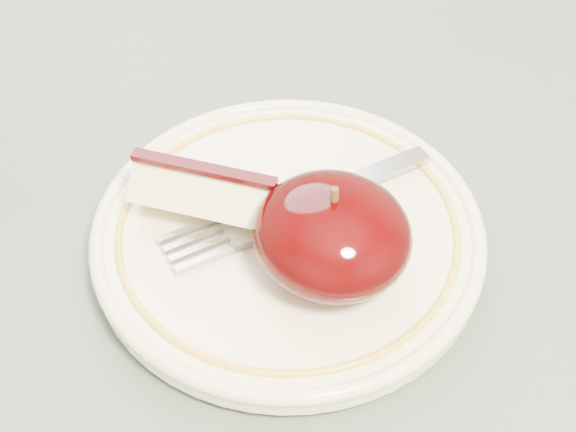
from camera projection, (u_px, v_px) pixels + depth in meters
The scene contains 5 objects.
table at pixel (350, 323), 0.54m from camera, with size 0.90×0.90×0.75m.
plate at pixel (288, 233), 0.46m from camera, with size 0.22×0.22×0.02m.
apple_half at pixel (332, 235), 0.42m from camera, with size 0.08×0.08×0.06m.
apple_wedge at pixel (206, 193), 0.45m from camera, with size 0.09×0.06×0.04m.
fork at pixel (295, 205), 0.46m from camera, with size 0.10×0.16×0.00m.
Camera 1 is at (0.13, -0.28, 1.11)m, focal length 50.00 mm.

